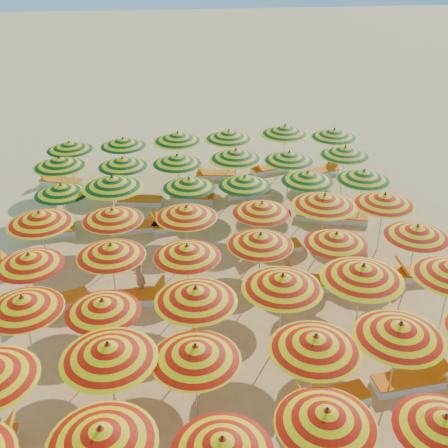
# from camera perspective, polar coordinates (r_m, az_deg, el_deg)

# --- Properties ---
(ground) EXTENTS (120.00, 120.00, 0.00)m
(ground) POSITION_cam_1_polar(r_m,az_deg,el_deg) (17.64, 0.19, -5.34)
(ground) COLOR #F2BD6B
(ground) RESTS_ON ground
(umbrella_1) EXTENTS (2.31, 2.31, 2.14)m
(umbrella_1) POSITION_cam_1_polar(r_m,az_deg,el_deg) (10.71, -12.38, -20.26)
(umbrella_1) COLOR silver
(umbrella_1) RESTS_ON ground
(umbrella_2) EXTENTS (2.16, 2.16, 1.97)m
(umbrella_2) POSITION_cam_1_polar(r_m,az_deg,el_deg) (10.56, -0.16, -21.54)
(umbrella_2) COLOR silver
(umbrella_2) RESTS_ON ground
(umbrella_3) EXTENTS (2.49, 2.49, 2.05)m
(umbrella_3) POSITION_cam_1_polar(r_m,az_deg,el_deg) (11.04, 10.37, -18.73)
(umbrella_3) COLOR silver
(umbrella_3) RESTS_ON ground
(umbrella_4) EXTENTS (2.44, 2.44, 1.96)m
(umbrella_4) POSITION_cam_1_polar(r_m,az_deg,el_deg) (11.62, 21.48, -18.28)
(umbrella_4) COLOR silver
(umbrella_4) RESTS_ON ground
(umbrella_7) EXTENTS (2.45, 2.45, 2.20)m
(umbrella_7) POSITION_cam_1_polar(r_m,az_deg,el_deg) (12.20, -11.68, -12.54)
(umbrella_7) COLOR silver
(umbrella_7) RESTS_ON ground
(umbrella_8) EXTENTS (2.20, 2.20, 2.08)m
(umbrella_8) POSITION_cam_1_polar(r_m,az_deg,el_deg) (12.10, -2.93, -12.91)
(umbrella_8) COLOR silver
(umbrella_8) RESTS_ON ground
(umbrella_9) EXTENTS (2.68, 2.68, 2.14)m
(umbrella_9) POSITION_cam_1_polar(r_m,az_deg,el_deg) (12.39, 9.28, -11.82)
(umbrella_9) COLOR silver
(umbrella_9) RESTS_ON ground
(umbrella_10) EXTENTS (2.66, 2.66, 2.16)m
(umbrella_10) POSITION_cam_1_polar(r_m,az_deg,el_deg) (13.10, 17.45, -10.28)
(umbrella_10) COLOR silver
(umbrella_10) RESTS_ON ground
(umbrella_12) EXTENTS (2.34, 2.34, 2.05)m
(umbrella_12) POSITION_cam_1_polar(r_m,az_deg,el_deg) (14.30, -19.78, -7.58)
(umbrella_12) COLOR silver
(umbrella_12) RESTS_ON ground
(umbrella_13) EXTENTS (2.37, 2.37, 1.94)m
(umbrella_13) POSITION_cam_1_polar(r_m,az_deg,el_deg) (13.86, -12.22, -8.13)
(umbrella_13) COLOR silver
(umbrella_13) RESTS_ON ground
(umbrella_14) EXTENTS (2.63, 2.63, 2.16)m
(umbrella_14) POSITION_cam_1_polar(r_m,az_deg,el_deg) (13.61, -2.89, -7.14)
(umbrella_14) COLOR silver
(umbrella_14) RESTS_ON ground
(umbrella_15) EXTENTS (2.50, 2.50, 2.18)m
(umbrella_15) POSITION_cam_1_polar(r_m,az_deg,el_deg) (14.08, 5.98, -5.85)
(umbrella_15) COLOR silver
(umbrella_15) RESTS_ON ground
(umbrella_16) EXTENTS (2.61, 2.61, 2.26)m
(umbrella_16) POSITION_cam_1_polar(r_m,az_deg,el_deg) (14.65, 13.92, -4.76)
(umbrella_16) COLOR silver
(umbrella_16) RESTS_ON ground
(umbrella_18) EXTENTS (2.34, 2.34, 1.97)m
(umbrella_18) POSITION_cam_1_polar(r_m,az_deg,el_deg) (16.11, -19.20, -3.44)
(umbrella_18) COLOR silver
(umbrella_18) RESTS_ON ground
(umbrella_19) EXTENTS (2.01, 2.01, 2.05)m
(umbrella_19) POSITION_cam_1_polar(r_m,az_deg,el_deg) (15.81, -11.43, -2.63)
(umbrella_19) COLOR silver
(umbrella_19) RESTS_ON ground
(umbrella_20) EXTENTS (2.34, 2.34, 2.01)m
(umbrella_20) POSITION_cam_1_polar(r_m,az_deg,el_deg) (15.56, -3.77, -2.73)
(umbrella_20) COLOR silver
(umbrella_20) RESTS_ON ground
(umbrella_21) EXTENTS (2.08, 2.08, 2.03)m
(umbrella_21) POSITION_cam_1_polar(r_m,az_deg,el_deg) (16.08, 3.74, -1.56)
(umbrella_21) COLOR silver
(umbrella_21) RESTS_ON ground
(umbrella_22) EXTENTS (2.45, 2.45, 1.95)m
(umbrella_22) POSITION_cam_1_polar(r_m,az_deg,el_deg) (16.56, 11.33, -1.43)
(umbrella_22) COLOR silver
(umbrella_22) RESTS_ON ground
(umbrella_23) EXTENTS (1.97, 1.97, 2.03)m
(umbrella_23) POSITION_cam_1_polar(r_m,az_deg,el_deg) (17.41, 19.01, -0.70)
(umbrella_23) COLOR silver
(umbrella_23) RESTS_ON ground
(umbrella_24) EXTENTS (2.44, 2.44, 2.14)m
(umbrella_24) POSITION_cam_1_polar(r_m,az_deg,el_deg) (17.88, -18.23, 0.60)
(umbrella_24) COLOR silver
(umbrella_24) RESTS_ON ground
(umbrella_25) EXTENTS (1.93, 1.93, 2.04)m
(umbrella_25) POSITION_cam_1_polar(r_m,az_deg,el_deg) (17.72, -11.27, 0.96)
(umbrella_25) COLOR silver
(umbrella_25) RESTS_ON ground
(umbrella_26) EXTENTS (2.36, 2.36, 2.07)m
(umbrella_26) POSITION_cam_1_polar(r_m,az_deg,el_deg) (17.52, -3.84, 1.25)
(umbrella_26) COLOR silver
(umbrella_26) RESTS_ON ground
(umbrella_27) EXTENTS (1.91, 1.91, 2.01)m
(umbrella_27) POSITION_cam_1_polar(r_m,az_deg,el_deg) (17.89, 3.86, 1.67)
(umbrella_27) COLOR silver
(umbrella_27) RESTS_ON ground
(umbrella_28) EXTENTS (2.61, 2.61, 2.22)m
(umbrella_28) POSITION_cam_1_polar(r_m,az_deg,el_deg) (18.20, 10.17, 2.41)
(umbrella_28) COLOR silver
(umbrella_28) RESTS_ON ground
(umbrella_29) EXTENTS (2.14, 2.14, 2.14)m
(umbrella_29) POSITION_cam_1_polar(r_m,az_deg,el_deg) (18.87, 16.00, 2.43)
(umbrella_29) COLOR silver
(umbrella_29) RESTS_ON ground
(umbrella_30) EXTENTS (1.95, 1.95, 1.95)m
(umbrella_30) POSITION_cam_1_polar(r_m,az_deg,el_deg) (20.03, -16.22, 3.41)
(umbrella_30) COLOR silver
(umbrella_30) RESTS_ON ground
(umbrella_31) EXTENTS (2.21, 2.21, 2.25)m
(umbrella_31) POSITION_cam_1_polar(r_m,az_deg,el_deg) (19.49, -11.26, 4.19)
(umbrella_31) COLOR silver
(umbrella_31) RESTS_ON ground
(umbrella_32) EXTENTS (2.15, 2.15, 1.97)m
(umbrella_32) POSITION_cam_1_polar(r_m,az_deg,el_deg) (19.71, -3.57, 4.19)
(umbrella_32) COLOR silver
(umbrella_32) RESTS_ON ground
(umbrella_33) EXTENTS (2.08, 2.08, 1.97)m
(umbrella_33) POSITION_cam_1_polar(r_m,az_deg,el_deg) (19.83, 2.11, 4.40)
(umbrella_33) COLOR silver
(umbrella_33) RESTS_ON ground
(umbrella_34) EXTENTS (2.43, 2.43, 2.00)m
(umbrella_34) POSITION_cam_1_polar(r_m,az_deg,el_deg) (20.32, 8.49, 4.79)
(umbrella_34) COLOR silver
(umbrella_34) RESTS_ON ground
(umbrella_35) EXTENTS (2.36, 2.36, 2.05)m
(umbrella_35) POSITION_cam_1_polar(r_m,az_deg,el_deg) (20.72, 14.00, 4.83)
(umbrella_35) COLOR silver
(umbrella_35) RESTS_ON ground
(umbrella_36) EXTENTS (2.63, 2.63, 2.11)m
(umbrella_36) POSITION_cam_1_polar(r_m,az_deg,el_deg) (21.99, -16.38, 6.06)
(umbrella_36) COLOR silver
(umbrella_36) RESTS_ON ground
(umbrella_37) EXTENTS (2.21, 2.21, 1.98)m
(umbrella_37) POSITION_cam_1_polar(r_m,az_deg,el_deg) (21.75, -10.27, 6.21)
(umbrella_37) COLOR silver
(umbrella_37) RESTS_ON ground
(umbrella_38) EXTENTS (2.20, 2.20, 2.01)m
(umbrella_38) POSITION_cam_1_polar(r_m,az_deg,el_deg) (21.67, -4.79, 6.56)
(umbrella_38) COLOR silver
(umbrella_38) RESTS_ON ground
(umbrella_39) EXTENTS (2.67, 2.67, 2.19)m
(umbrella_39) POSITION_cam_1_polar(r_m,az_deg,el_deg) (21.66, 1.21, 7.09)
(umbrella_39) COLOR silver
(umbrella_39) RESTS_ON ground
(umbrella_40) EXTENTS (2.46, 2.46, 2.04)m
(umbrella_40) POSITION_cam_1_polar(r_m,az_deg,el_deg) (21.96, 6.64, 6.85)
(umbrella_40) COLOR silver
(umbrella_40) RESTS_ON ground
(umbrella_41) EXTENTS (2.30, 2.30, 2.09)m
(umbrella_41) POSITION_cam_1_polar(r_m,az_deg,el_deg) (22.70, 12.19, 7.25)
(umbrella_41) COLOR silver
(umbrella_41) RESTS_ON ground
(umbrella_42) EXTENTS (2.25, 2.25, 1.97)m
(umbrella_42) POSITION_cam_1_polar(r_m,az_deg,el_deg) (23.92, -15.45, 7.67)
(umbrella_42) COLOR silver
(umbrella_42) RESTS_ON ground
(umbrella_43) EXTENTS (2.37, 2.37, 1.98)m
(umbrella_43) POSITION_cam_1_polar(r_m,az_deg,el_deg) (23.82, -10.24, 8.20)
(umbrella_43) COLOR silver
(umbrella_43) RESTS_ON ground
(umbrella_44) EXTENTS (2.73, 2.73, 2.19)m
(umbrella_44) POSITION_cam_1_polar(r_m,az_deg,el_deg) (23.56, -4.73, 8.81)
(umbrella_44) COLOR silver
(umbrella_44) RESTS_ON ground
(umbrella_45) EXTENTS (2.63, 2.63, 2.16)m
(umbrella_45) POSITION_cam_1_polar(r_m,az_deg,el_deg) (23.79, 0.49, 9.05)
(umbrella_45) COLOR silver
(umbrella_45) RESTS_ON ground
(umbrella_46) EXTENTS (2.35, 2.35, 2.23)m
(umbrella_46) POSITION_cam_1_polar(r_m,az_deg,el_deg) (24.34, 6.21, 9.48)
(umbrella_46) COLOR silver
(umbrella_46) RESTS_ON ground
(umbrella_47) EXTENTS (2.61, 2.61, 2.09)m
(umbrella_47) POSITION_cam_1_polar(r_m,az_deg,el_deg) (24.62, 11.13, 9.03)
(umbrella_47) COLOR silver
(umbrella_47) RESTS_ON ground
(lounger_5) EXTENTS (1.81, 0.92, 0.69)m
(lounger_5) POSITION_cam_1_polar(r_m,az_deg,el_deg) (13.69, 10.80, -17.10)
(lounger_5) COLOR white
(lounger_5) RESTS_ON ground
(lounger_6) EXTENTS (1.78, 0.75, 0.69)m
(lounger_6) POSITION_cam_1_polar(r_m,az_deg,el_deg) (14.58, 18.35, -14.88)
(lounger_6) COLOR white
(lounger_6) RESTS_ON ground
(lounger_8) EXTENTS (1.83, 1.15, 0.69)m
(lounger_8) POSITION_cam_1_polar(r_m,az_deg,el_deg) (16.98, -16.58, -7.61)
(lounger_8) COLOR white
(lounger_8) RESTS_ON ground
(lounger_9) EXTENTS (1.74, 0.59, 0.69)m
(lounger_9) POSITION_cam_1_polar(r_m,az_deg,el_deg) (16.69, -8.82, -7.33)
(lounger_9) COLOR white
(lounger_9) RESTS_ON ground
(lounger_10) EXTENTS (1.83, 1.07, 0.69)m
(lounger_10) POSITION_cam_1_polar(r_m,az_deg,el_deg) (17.34, 8.81, -5.79)
(lounger_10) COLOR white
(lounger_10) RESTS_ON ground
(lounger_11) EXTENTS (1.73, 0.58, 0.69)m
(lounger_11) POSITION_cam_1_polar(r_m,az_deg,el_deg) (18.56, 19.42, -4.75)
(lounger_11) COLOR white
(lounger_11) RESTS_ON ground
(lounger_12) EXTENTS (1.82, 1.00, 0.69)m
(lounger_12) POSITION_cam_1_polar(r_m,az_deg,el_deg) (19.01, -19.12, -3.86)
(lounger_12) COLOR white
(lounger_12) RESTS_ON ground
(lounger_13) EXTENTS (1.80, 0.82, 0.69)m
(lounger_13) POSITION_cam_1_polar(r_m,az_deg,el_deg) (18.92, 5.10, -2.38)
(lounger_13) COLOR white
(lounger_13) RESTS_ON ground
(lounger_14) EXTENTS (1.79, 0.77, 0.69)m
(lounger_14) POSITION_cam_1_polar(r_m,az_deg,el_deg) (20.72, -17.32, -0.74)
(lounger_14) COLOR white
(lounger_14) RESTS_ON ground
(lounger_15) EXTENTS (1.78, 0.75, 0.69)m
(lounger_15) POSITION_cam_1_polar(r_m,az_deg,el_deg) (20.34, -9.09, -0.29)
(lounger_15) COLOR white
(lounger_15) RESTS_ON ground
(lounger_16) EXTENTS (1.82, 0.97, 0.69)m
(lounger_16) POSITION_cam_1_polar(r_m,az_deg,el_deg) (20.34, -5.11, -0.02)
(lounger_16) COLOR white
(lounger_16) RESTS_ON ground
(lounger_17) EXTENTS (1.82, 1.17, 0.69)m
(lounger_17) POSITION_cam_1_polar(r_m,az_deg,el_deg) (21.11, 9.79, 0.77)
(lounger_17) COLOR white
(lounger_17) RESTS_ON ground
(lounger_18) EXTENTS (1.83, 1.08, 0.69)m
(lounger_18) POSITION_cam_1_polar(r_m,az_deg,el_deg) (21.20, 12.00, 0.68)
(lounger_18) COLOR white
(lounger_18) RESTS_ON ground
(lounger_19) EXTENTS (1.81, 0.87, 0.69)m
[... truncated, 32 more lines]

